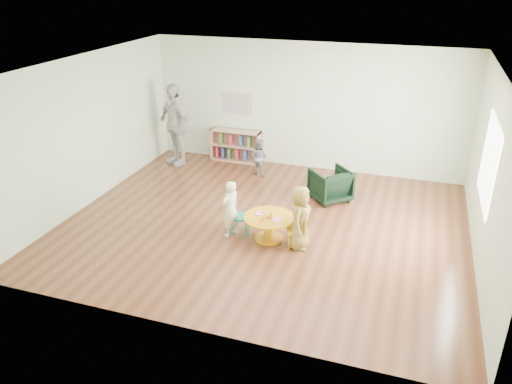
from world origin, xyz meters
TOP-DOWN VIEW (x-y plane):
  - room at (0.01, 0.00)m, footprint 7.10×7.00m
  - activity_table at (0.23, -0.49)m, footprint 0.85×0.85m
  - kid_chair_left at (-0.36, -0.41)m, footprint 0.37×0.37m
  - kid_chair_right at (0.76, -0.54)m, footprint 0.39×0.39m
  - bookshelf at (-1.61, 2.86)m, footprint 1.20×0.30m
  - alphabet_poster at (-1.60, 2.98)m, footprint 0.74×0.01m
  - armchair at (0.92, 1.39)m, footprint 0.97×0.98m
  - child_left at (-0.43, -0.55)m, footprint 0.37×0.43m
  - child_right at (0.78, -0.57)m, footprint 0.35×0.53m
  - toddler at (-0.82, 2.21)m, footprint 0.47×0.40m
  - adult_caretaker at (-2.85, 2.26)m, footprint 1.18×0.92m

SIDE VIEW (x-z plane):
  - activity_table at x=0.23m, z-range 0.06..0.53m
  - kid_chair_right at x=0.76m, z-range 0.02..0.59m
  - kid_chair_left at x=-0.36m, z-range 0.02..0.61m
  - armchair at x=0.92m, z-range 0.00..0.64m
  - bookshelf at x=-1.61m, z-range -0.01..0.74m
  - toddler at x=-0.82m, z-range 0.00..0.82m
  - child_left at x=-0.43m, z-range 0.00..1.00m
  - child_right at x=0.78m, z-range 0.00..1.08m
  - adult_caretaker at x=-2.85m, z-range 0.00..1.87m
  - alphabet_poster at x=-1.60m, z-range 1.08..1.62m
  - room at x=0.01m, z-range 0.49..3.29m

